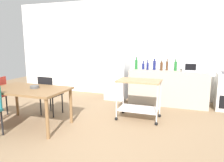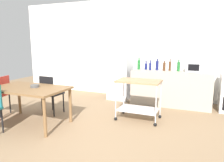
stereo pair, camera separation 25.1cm
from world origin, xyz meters
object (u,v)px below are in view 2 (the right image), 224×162
Objects in this scene: dining_table at (29,92)px; bottle_sesame_oil at (170,66)px; chair_red at (0,93)px; chair_black at (50,92)px; microwave at (196,67)px; bottle_soy_sauce at (139,64)px; bottle_olive_oil at (157,65)px; fruit_bowl at (35,86)px; bottle_vinegar at (164,66)px; bottle_wine at (179,66)px; refrigerator at (120,72)px; bottle_sparkling_water at (146,66)px; kitchen_cart at (139,93)px; bottle_soda at (150,66)px.

bottle_sesame_oil is (2.36, 2.52, 0.35)m from dining_table.
chair_black is (1.00, 0.50, 0.00)m from chair_red.
dining_table is at bearing -140.09° from microwave.
bottle_olive_oil is at bearing 3.75° from bottle_soy_sauce.
bottle_olive_oil is at bearing 51.36° from fruit_bowl.
bottle_sesame_oil is (0.33, 0.03, -0.01)m from bottle_olive_oil.
bottle_wine is at bearing 11.52° from bottle_vinegar.
refrigerator is 0.80m from bottle_sparkling_water.
chair_black is at bearing -130.62° from bottle_soy_sauce.
microwave is at bearing 109.57° from chair_red.
chair_black is at bearing -167.40° from kitchen_cart.
refrigerator is 1.42m from bottle_sesame_oil.
dining_table is 3.47m from bottle_sesame_oil.
refrigerator is 1.70× the size of kitchen_cart.
bottle_olive_oil reaches higher than chair_black.
bottle_soy_sauce is (-0.39, 1.38, 0.46)m from kitchen_cart.
bottle_sesame_oil is at bearing 73.60° from kitchen_cart.
dining_table is 2.73m from refrigerator.
bottle_vinegar reaches higher than chair_red.
microwave reaches higher than fruit_bowl.
bottle_olive_oil is 1.01× the size of bottle_wine.
bottle_sesame_oil is 1.77× the size of fruit_bowl.
bottle_soy_sauce is at bearing -165.75° from bottle_sparkling_water.
refrigerator is at bearing 129.70° from chair_red.
bottle_wine is at bearing 0.78° from bottle_sparkling_water.
kitchen_cart reaches higher than fruit_bowl.
bottle_soy_sauce is 1.09× the size of bottle_olive_oil.
kitchen_cart is 1.50m from bottle_sparkling_water.
kitchen_cart is at bearing 29.20° from dining_table.
bottle_sesame_oil is at bearing -1.04° from refrigerator.
bottle_vinegar reaches higher than bottle_sparkling_water.
chair_red is 4.00m from bottle_vinegar.
chair_red is at bearing 175.72° from fruit_bowl.
chair_black is 5.23× the size of fruit_bowl.
dining_table is at bearing -124.64° from bottle_sparkling_water.
fruit_bowl is (-1.64, -2.44, -0.22)m from bottle_sparkling_water.
kitchen_cart is at bearing -126.59° from microwave.
bottle_soda reaches higher than chair_red.
chair_red is 1.93× the size of microwave.
fruit_bowl is at bearing -151.06° from kitchen_cart.
chair_black is 2.95× the size of bottle_sesame_oil.
bottle_soda reaches higher than dining_table.
kitchen_cart is 3.85× the size of bottle_sparkling_water.
bottle_sparkling_water reaches higher than chair_red.
refrigerator is at bearing 178.55° from microwave.
chair_red is at bearing -149.50° from microwave.
chair_black is 0.98× the size of kitchen_cart.
kitchen_cart is at bearing -102.07° from bottle_vinegar.
bottle_olive_oil is at bearing 166.88° from bottle_vinegar.
bottle_soda is 1.13m from microwave.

